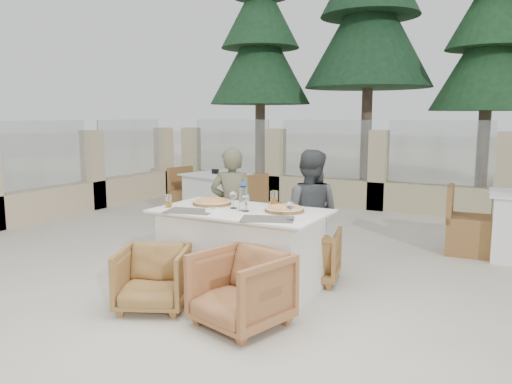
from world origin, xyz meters
The scene contains 26 objects.
ground centered at (0.00, 0.00, 0.00)m, with size 80.00×80.00×0.00m, color beige.
sand_patch centered at (0.00, 14.00, 0.01)m, with size 30.00×16.00×0.01m, color beige.
perimeter_wall_far centered at (0.00, 4.80, 0.80)m, with size 10.00×0.34×1.60m, color tan, non-canonical shape.
perimeter_wall_left centered at (-4.50, 1.50, 0.80)m, with size 0.34×7.00×1.60m, color #C9B38D, non-canonical shape.
pine_far_left centered at (-3.50, 7.00, 2.75)m, with size 2.42×2.42×5.50m, color #1C4223.
pine_mid_left centered at (-1.00, 7.50, 3.25)m, with size 2.86×2.86×6.50m, color #1A3D22.
pine_centre centered at (1.50, 7.20, 2.50)m, with size 2.20×2.20×5.00m, color #1D4524.
dining_table centered at (-0.08, 0.09, 0.39)m, with size 1.60×0.90×0.77m, color silver, non-canonical shape.
placemat_near_left centered at (-0.46, -0.18, 0.77)m, with size 0.45×0.30×0.00m, color #555249.
placemat_near_right centered at (0.33, -0.17, 0.77)m, with size 0.45×0.30×0.00m, color #56504A.
pizza_left centered at (-0.48, 0.21, 0.79)m, with size 0.38×0.38×0.05m, color #CF5A1C.
pizza_right centered at (0.32, 0.21, 0.79)m, with size 0.36×0.36×0.05m, color orange.
water_bottle centered at (-0.04, 0.07, 0.90)m, with size 0.08×0.08×0.26m, color silver.
wine_glass_centre centered at (-0.18, 0.13, 0.86)m, with size 0.08×0.08×0.18m, color white, non-canonical shape.
wine_glass_near centered at (0.00, 0.05, 0.86)m, with size 0.08×0.08×0.18m, color white, non-canonical shape.
wine_glass_corner centered at (0.53, -0.12, 0.86)m, with size 0.08×0.08×0.18m, color white, non-canonical shape.
beer_glass_left centered at (-0.76, -0.11, 0.83)m, with size 0.06×0.06×0.12m, color orange.
beer_glass_right centered at (0.11, 0.41, 0.85)m, with size 0.08×0.08×0.16m, color orange.
olive_dish centered at (-0.26, -0.11, 0.79)m, with size 0.11×0.11×0.04m, color white, non-canonical shape.
armchair_far_left centered at (-0.36, 0.88, 0.27)m, with size 0.59×0.60×0.55m, color olive.
armchair_far_right centered at (0.41, 0.64, 0.27)m, with size 0.57×0.59×0.53m, color olive.
armchair_near_left centered at (-0.50, -0.69, 0.27)m, with size 0.57×0.59×0.53m, color olive.
armchair_near_right centered at (0.35, -0.65, 0.30)m, with size 0.64×0.66×0.60m, color #9C6238.
diner_left centered at (-0.51, 0.65, 0.66)m, with size 0.48×0.32×1.32m, color #54553E.
diner_right centered at (0.35, 0.73, 0.66)m, with size 0.64×0.50×1.31m, color #3D4143.
bg_table_a centered at (-1.91, 2.49, 0.39)m, with size 1.64×0.82×0.77m, color silver, non-canonical shape.
Camera 1 is at (2.22, -3.90, 1.64)m, focal length 35.00 mm.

